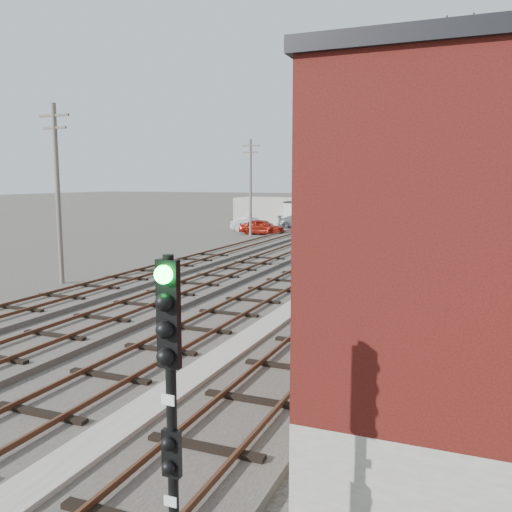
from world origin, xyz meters
The scene contains 23 objects.
ground centered at (0.00, 60.00, 0.00)m, with size 320.00×320.00×0.00m, color #282621.
track_right centered at (2.50, 39.00, 0.11)m, with size 3.20×90.00×0.39m.
track_mid_right centered at (-1.50, 39.00, 0.11)m, with size 3.20×90.00×0.39m.
track_mid_left centered at (-5.50, 39.00, 0.11)m, with size 3.20×90.00×0.39m.
track_left centered at (-9.50, 39.00, 0.11)m, with size 3.20×90.00×0.39m.
platform_curb centered at (0.50, 14.00, 0.13)m, with size 0.90×28.00×0.26m, color gray.
brick_building centered at (7.50, 12.00, 3.63)m, with size 6.54×12.20×7.22m.
lattice_tower centered at (5.50, 35.00, 7.50)m, with size 1.60×1.60×15.00m.
utility_pole_left_a centered at (-12.50, 20.00, 4.80)m, with size 1.80×0.24×9.00m.
utility_pole_left_b centered at (-12.50, 45.00, 4.80)m, with size 1.80×0.24×9.00m.
utility_pole_left_c centered at (-12.50, 70.00, 4.80)m, with size 1.80×0.24×9.00m.
utility_pole_right_a centered at (6.50, 28.00, 4.80)m, with size 1.80×0.24×9.00m.
utility_pole_right_b centered at (6.50, 58.00, 4.80)m, with size 1.80×0.24×9.00m.
apartment_left centered at (-18.00, 135.00, 15.00)m, with size 22.00×14.00×30.00m, color gray.
apartment_right centered at (8.00, 150.00, 13.00)m, with size 16.00×12.00×26.00m, color gray.
shed_left centered at (-16.00, 60.00, 1.60)m, with size 8.00×5.00×3.20m, color gray.
shed_right centered at (9.00, 70.00, 2.00)m, with size 6.00×6.00×4.00m, color gray.
signal_mast centered at (3.70, 3.85, 2.61)m, with size 0.40×0.42×4.36m.
switch_stand centered at (-1.69, 41.16, 0.64)m, with size 0.37×0.37×1.35m.
site_trailer centered at (-9.68, 57.38, 1.47)m, with size 6.97×3.15×2.91m.
car_red centered at (-12.31, 47.43, 0.76)m, with size 1.79×4.44×1.51m, color #9B1B0E.
car_silver centered at (-14.43, 50.06, 0.72)m, with size 1.53×4.37×1.44m, color #B3B5BB.
car_grey centered at (-11.16, 55.67, 0.69)m, with size 1.93×4.74×1.38m, color gray.
Camera 1 is at (7.00, -1.52, 5.22)m, focal length 38.00 mm.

